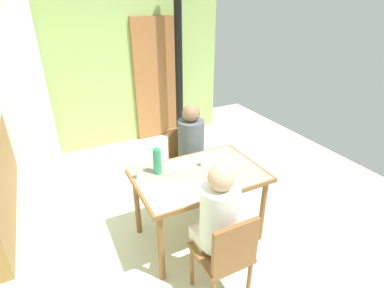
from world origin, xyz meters
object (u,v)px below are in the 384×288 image
chair_near_diner (226,254)px  water_bottle_green_near (157,161)px  chair_far_diner (187,158)px  person_far_diner (192,141)px  person_near_diner (218,215)px  dining_table (199,182)px

chair_near_diner → water_bottle_green_near: bearing=100.6°
chair_far_diner → person_far_diner: (0.00, -0.14, 0.28)m
person_far_diner → person_near_diner: bearing=72.2°
person_near_diner → person_far_diner: bearing=72.2°
person_near_diner → chair_near_diner: bearing=-90.0°
dining_table → water_bottle_green_near: water_bottle_green_near is taller
dining_table → chair_far_diner: (0.23, 0.75, -0.17)m
person_near_diner → dining_table: bearing=75.0°
person_near_diner → water_bottle_green_near: 0.84m
dining_table → chair_near_diner: size_ratio=1.40×
dining_table → chair_near_diner: chair_near_diner is taller
water_bottle_green_near → person_near_diner: bearing=-77.6°
chair_far_diner → water_bottle_green_near: (-0.58, -0.56, 0.39)m
chair_near_diner → person_near_diner: 0.31m
person_near_diner → person_far_diner: 1.30m
water_bottle_green_near → person_far_diner: bearing=36.4°
chair_near_diner → person_near_diner: (-0.00, 0.14, 0.28)m
chair_near_diner → person_far_diner: size_ratio=1.13×
person_far_diner → chair_far_diner: bearing=-90.0°
chair_far_diner → person_far_diner: person_far_diner is taller
dining_table → person_far_diner: 0.67m
chair_near_diner → water_bottle_green_near: size_ratio=3.04×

